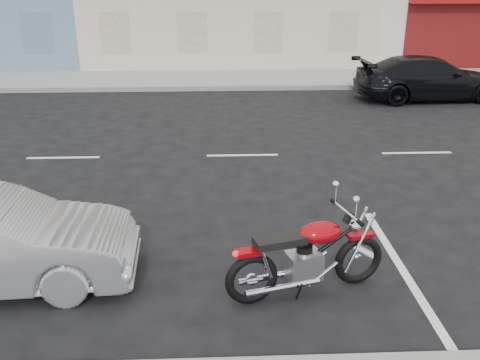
# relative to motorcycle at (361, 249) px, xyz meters

# --- Properties ---
(ground) EXTENTS (120.00, 120.00, 0.00)m
(ground) POSITION_rel_motorcycle_xyz_m (0.70, 5.33, -0.50)
(ground) COLOR black
(ground) RESTS_ON ground
(sidewalk_far) EXTENTS (80.00, 3.40, 0.15)m
(sidewalk_far) POSITION_rel_motorcycle_xyz_m (-4.30, 14.03, -0.42)
(sidewalk_far) COLOR gray
(sidewalk_far) RESTS_ON ground
(curb_far) EXTENTS (80.00, 0.12, 0.16)m
(curb_far) POSITION_rel_motorcycle_xyz_m (-4.30, 12.33, -0.42)
(curb_far) COLOR gray
(curb_far) RESTS_ON ground
(motorcycle) EXTENTS (2.13, 0.91, 1.09)m
(motorcycle) POSITION_rel_motorcycle_xyz_m (0.00, 0.00, 0.00)
(motorcycle) COLOR black
(motorcycle) RESTS_ON ground
(car_far) EXTENTS (4.84, 2.24, 1.37)m
(car_far) POSITION_rel_motorcycle_xyz_m (4.93, 10.72, 0.19)
(car_far) COLOR black
(car_far) RESTS_ON ground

